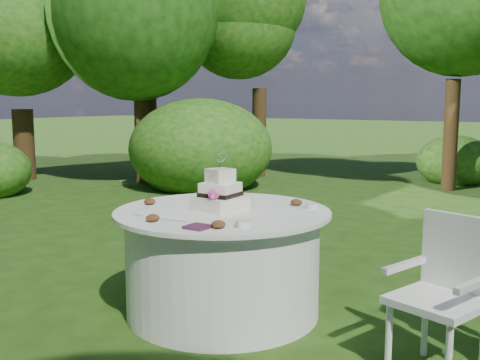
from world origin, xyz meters
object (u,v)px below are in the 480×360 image
at_px(napkins, 198,227).
at_px(cake, 220,194).
at_px(chair, 447,284).
at_px(table, 223,261).

height_order(napkins, cake, cake).
xyz_separation_m(cake, chair, (1.60, -0.06, -0.36)).
relative_size(napkins, cake, 0.33).
bearing_deg(napkins, chair, 19.72).
bearing_deg(cake, chair, -2.16).
height_order(table, chair, chair).
height_order(napkins, table, napkins).
bearing_deg(table, napkins, -70.40).
relative_size(table, chair, 1.72).
xyz_separation_m(napkins, cake, (-0.21, 0.56, 0.10)).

